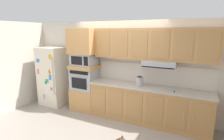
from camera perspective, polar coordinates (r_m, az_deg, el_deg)
The scene contains 15 objects.
ground_plane at distance 4.49m, azimuth -3.73°, elevation -17.54°, with size 9.60×9.60×0.00m, color #9E9389.
back_kitchen_wall at distance 5.00m, azimuth 2.42°, elevation 0.86°, with size 6.20×0.12×2.50m, color beige.
side_panel_left at distance 5.92m, azimuth -28.13°, elevation 1.19°, with size 0.12×7.10×2.50m, color beige.
refrigerator at distance 5.85m, azimuth -17.91°, elevation -1.80°, with size 0.76×0.73×1.76m.
oven_base_cabinet at distance 5.38m, azimuth -8.30°, elevation -8.97°, with size 0.74×0.62×0.60m, color tan.
built_in_oven at distance 5.20m, azimuth -8.51°, elevation -2.78°, with size 0.70×0.62×0.60m.
appliance_mid_shelf at distance 5.13m, azimuth -8.62°, elevation 1.02°, with size 0.74×0.62×0.10m, color tan.
microwave at distance 5.09m, azimuth -8.70°, elevation 3.33°, with size 0.64×0.54×0.32m.
appliance_upper_cabinet at distance 5.04m, azimuth -8.86°, elevation 8.96°, with size 0.74×0.62×0.68m, color tan.
lower_cabinet_run at distance 4.61m, azimuth 11.01°, elevation -10.83°, with size 2.90×0.63×0.88m.
countertop_slab at distance 4.46m, azimuth 11.26°, elevation -5.35°, with size 2.94×0.64×0.04m, color #BCB2A3.
backsplash_panel at distance 4.66m, azimuth 12.31°, elevation -1.21°, with size 2.94×0.02×0.50m, color silver.
upper_cabinet_with_hood at distance 4.39m, azimuth 12.40°, elevation 7.67°, with size 2.90×0.48×0.88m.
screwdriver at distance 4.20m, azimuth 19.24°, elevation -6.37°, with size 0.15×0.13×0.03m.
electric_kettle at distance 4.43m, azimuth 8.69°, elevation -3.57°, with size 0.17×0.17×0.24m.
Camera 1 is at (1.97, -3.38, 2.20)m, focal length 28.91 mm.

